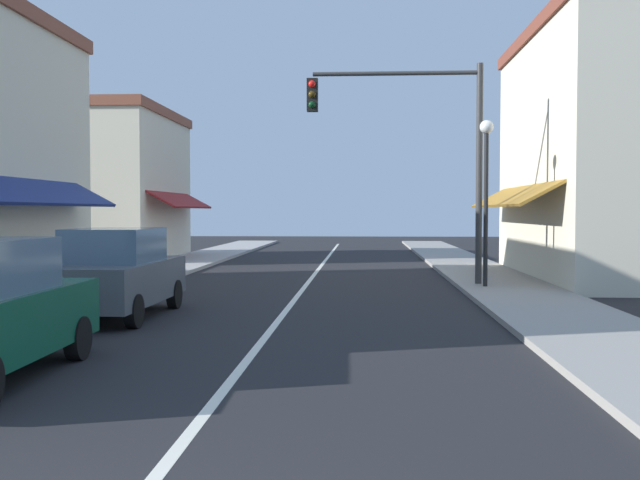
{
  "coord_description": "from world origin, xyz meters",
  "views": [
    {
      "loc": [
        1.65,
        -3.16,
        2.11
      ],
      "look_at": [
        0.53,
        15.45,
        1.38
      ],
      "focal_mm": 41.04,
      "sensor_mm": 36.0,
      "label": 1
    }
  ],
  "objects": [
    {
      "name": "sidewalk_right",
      "position": [
        5.5,
        18.0,
        0.06
      ],
      "size": [
        2.6,
        56.0,
        0.12
      ],
      "primitive_type": "cube",
      "color": "gray",
      "rests_on": "ground"
    },
    {
      "name": "ground_plane",
      "position": [
        0.0,
        18.0,
        0.0
      ],
      "size": [
        80.0,
        80.0,
        0.0
      ],
      "primitive_type": "plane",
      "color": "black"
    },
    {
      "name": "storefront_far_left",
      "position": [
        -9.41,
        28.0,
        3.26
      ],
      "size": [
        6.55,
        8.2,
        6.5
      ],
      "color": "beige",
      "rests_on": "ground"
    },
    {
      "name": "storefront_right_block",
      "position": [
        9.65,
        20.0,
        3.93
      ],
      "size": [
        7.03,
        10.2,
        7.85
      ],
      "color": "beige",
      "rests_on": "ground"
    },
    {
      "name": "sidewalk_left",
      "position": [
        -5.5,
        18.0,
        0.06
      ],
      "size": [
        2.6,
        56.0,
        0.12
      ],
      "primitive_type": "cube",
      "color": "#A39E99",
      "rests_on": "ground"
    },
    {
      "name": "traffic_signal_mast_arm",
      "position": [
        3.23,
        17.08,
        4.16
      ],
      "size": [
        4.81,
        0.5,
        6.14
      ],
      "color": "#333333",
      "rests_on": "ground"
    },
    {
      "name": "lane_center_stripe",
      "position": [
        0.0,
        18.0,
        0.0
      ],
      "size": [
        0.14,
        52.0,
        0.01
      ],
      "primitive_type": "cube",
      "color": "silver",
      "rests_on": "ground"
    },
    {
      "name": "parked_car_second_left",
      "position": [
        -3.26,
        11.04,
        0.88
      ],
      "size": [
        1.81,
        4.12,
        1.77
      ],
      "rotation": [
        0.0,
        0.0,
        -0.01
      ],
      "color": "#4C5156",
      "rests_on": "ground"
    },
    {
      "name": "street_lamp_right_mid",
      "position": [
        4.87,
        16.4,
        3.06
      ],
      "size": [
        0.36,
        0.36,
        4.51
      ],
      "color": "black",
      "rests_on": "ground"
    }
  ]
}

